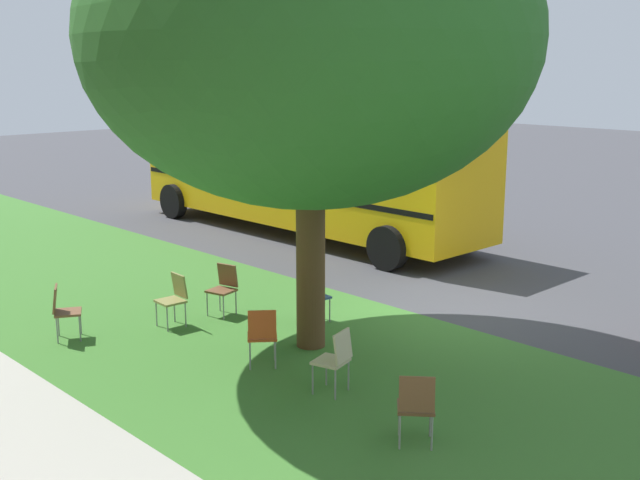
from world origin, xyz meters
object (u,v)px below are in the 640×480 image
at_px(chair_3, 312,292).
at_px(chair_0, 224,285).
at_px(street_tree, 310,39).
at_px(chair_5, 336,357).
at_px(chair_2, 416,404).
at_px(school_bus, 302,165).
at_px(chair_4, 262,333).
at_px(chair_1, 174,296).
at_px(chair_6, 63,308).

bearing_deg(chair_3, chair_0, 32.00).
relative_size(street_tree, chair_5, 7.99).
height_order(chair_2, school_bus, school_bus).
bearing_deg(chair_4, street_tree, -81.56).
bearing_deg(chair_3, chair_1, 52.11).
bearing_deg(chair_0, chair_5, 164.98).
bearing_deg(chair_2, chair_3, -28.67).
height_order(chair_0, chair_3, same).
bearing_deg(chair_2, chair_1, -4.26).
distance_m(chair_0, chair_3, 1.58).
height_order(chair_0, chair_5, same).
bearing_deg(chair_3, school_bus, -41.37).
relative_size(chair_1, chair_2, 1.00).
distance_m(chair_3, chair_4, 2.18).
relative_size(chair_2, chair_6, 1.00).
relative_size(chair_3, school_bus, 0.08).
xyz_separation_m(chair_5, chair_6, (4.45, 1.60, 0.00)).
height_order(chair_5, chair_6, same).
bearing_deg(school_bus, street_tree, 138.19).
height_order(chair_3, chair_5, same).
distance_m(street_tree, chair_3, 4.26).
relative_size(chair_0, chair_5, 1.00).
xyz_separation_m(chair_2, chair_3, (4.05, -2.22, 0.00)).
bearing_deg(chair_5, chair_6, 19.76).
distance_m(chair_4, chair_6, 3.42).
height_order(chair_2, chair_3, same).
xyz_separation_m(chair_1, chair_5, (-3.80, 0.03, 0.00)).
height_order(chair_4, chair_6, same).
xyz_separation_m(chair_3, chair_5, (-2.39, 1.84, 0.00)).
bearing_deg(chair_5, chair_4, 3.89).
height_order(chair_1, chair_4, same).
height_order(chair_0, chair_2, same).
xyz_separation_m(chair_2, school_bus, (9.41, -6.93, 1.24)).
bearing_deg(chair_5, chair_3, -37.56).
height_order(street_tree, chair_6, street_tree).
relative_size(chair_0, chair_1, 1.00).
bearing_deg(street_tree, chair_6, 41.93).
height_order(street_tree, school_bus, street_tree).
bearing_deg(street_tree, chair_1, 23.59).
relative_size(chair_1, chair_6, 1.00).
bearing_deg(chair_6, chair_2, -168.71).
bearing_deg(chair_3, chair_2, 151.33).
bearing_deg(chair_2, chair_4, -5.33).
relative_size(chair_5, school_bus, 0.08).
xyz_separation_m(chair_0, chair_6, (0.72, 2.60, 0.00)).
distance_m(street_tree, chair_4, 4.24).
relative_size(chair_6, school_bus, 0.08).
bearing_deg(chair_5, chair_1, -0.43).
relative_size(chair_0, chair_6, 1.00).
xyz_separation_m(chair_0, chair_3, (-1.34, -0.84, 0.00)).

